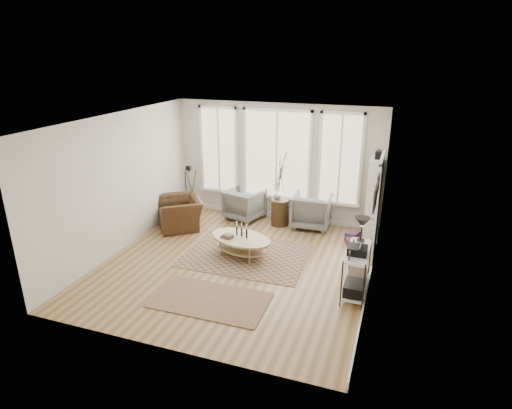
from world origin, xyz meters
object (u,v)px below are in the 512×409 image
at_px(bookcase, 375,198).
at_px(accent_chair, 180,213).
at_px(armchair_right, 312,210).
at_px(low_shelf, 357,267).
at_px(armchair_left, 245,204).
at_px(side_table, 280,191).
at_px(coffee_table, 240,241).

distance_m(bookcase, accent_chair, 4.57).
bearing_deg(armchair_right, low_shelf, 115.42).
height_order(armchair_right, accent_chair, armchair_right).
bearing_deg(armchair_left, side_table, -170.05).
relative_size(low_shelf, armchair_left, 1.52).
bearing_deg(accent_chair, armchair_right, 71.50).
height_order(low_shelf, accent_chair, low_shelf).
relative_size(bookcase, accent_chair, 1.84).
bearing_deg(low_shelf, armchair_right, 116.97).
distance_m(low_shelf, armchair_right, 3.05).
relative_size(bookcase, low_shelf, 1.58).
distance_m(coffee_table, side_table, 2.01).
bearing_deg(coffee_table, armchair_left, 108.45).
bearing_deg(side_table, accent_chair, -157.32).
height_order(side_table, accent_chair, side_table).
bearing_deg(side_table, low_shelf, -50.22).
bearing_deg(coffee_table, side_table, 81.33).
bearing_deg(accent_chair, armchair_left, 90.79).
height_order(bookcase, coffee_table, bookcase).
bearing_deg(armchair_right, accent_chair, 18.09).
distance_m(bookcase, coffee_table, 3.17).
bearing_deg(low_shelf, armchair_left, 139.30).
distance_m(low_shelf, armchair_left, 4.11).
bearing_deg(armchair_right, bookcase, 170.70).
height_order(low_shelf, coffee_table, low_shelf).
distance_m(armchair_left, armchair_right, 1.73).
relative_size(coffee_table, side_table, 0.84).
height_order(coffee_table, armchair_left, armchair_left).
height_order(bookcase, accent_chair, bookcase).
height_order(armchair_right, side_table, side_table).
height_order(coffee_table, armchair_right, armchair_right).
relative_size(low_shelf, armchair_right, 1.42).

